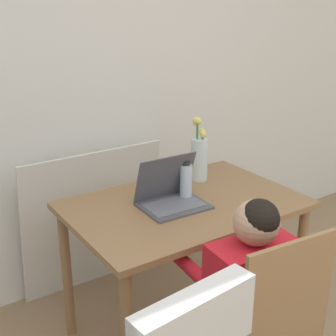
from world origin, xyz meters
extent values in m
cube|color=white|center=(0.00, 2.23, 1.25)|extent=(6.40, 0.05, 2.50)
cube|color=olive|center=(0.28, 1.45, 0.74)|extent=(1.11, 0.73, 0.03)
cylinder|color=olive|center=(0.79, 1.14, 0.36)|extent=(0.05, 0.05, 0.72)
cylinder|color=olive|center=(-0.22, 1.77, 0.36)|extent=(0.05, 0.05, 0.72)
cylinder|color=olive|center=(0.79, 1.77, 0.36)|extent=(0.05, 0.05, 0.72)
cube|color=olive|center=(0.17, 0.86, 0.44)|extent=(0.43, 0.43, 0.02)
cube|color=olive|center=(0.16, 0.67, 0.69)|extent=(0.38, 0.05, 0.49)
cube|color=beige|center=(-0.29, 0.61, 0.85)|extent=(0.40, 0.12, 0.20)
cube|color=red|center=(0.17, 0.86, 0.64)|extent=(0.35, 0.21, 0.39)
sphere|color=tan|center=(0.17, 0.86, 0.92)|extent=(0.17, 0.17, 0.17)
sphere|color=black|center=(0.17, 0.85, 0.94)|extent=(0.15, 0.15, 0.15)
cylinder|color=navy|center=(0.26, 1.00, 0.46)|extent=(0.11, 0.29, 0.09)
cylinder|color=navy|center=(0.11, 1.01, 0.46)|extent=(0.11, 0.29, 0.09)
cylinder|color=navy|center=(0.27, 1.13, 0.22)|extent=(0.08, 0.08, 0.45)
cylinder|color=red|center=(0.34, 1.06, 0.66)|extent=(0.08, 0.24, 0.06)
cylinder|color=red|center=(0.05, 1.08, 0.66)|extent=(0.08, 0.24, 0.06)
cube|color=#4C4C51|center=(0.21, 1.44, 0.76)|extent=(0.31, 0.25, 0.01)
cube|color=slate|center=(0.21, 1.44, 0.76)|extent=(0.27, 0.18, 0.00)
cube|color=#4C4C51|center=(0.21, 1.52, 0.88)|extent=(0.31, 0.09, 0.23)
cube|color=silver|center=(0.21, 1.52, 0.88)|extent=(0.28, 0.08, 0.20)
cylinder|color=silver|center=(0.52, 1.65, 0.87)|extent=(0.09, 0.09, 0.23)
cylinder|color=#3D7A38|center=(0.54, 1.66, 0.91)|extent=(0.01, 0.01, 0.22)
sphere|color=#EFDB66|center=(0.54, 1.66, 1.02)|extent=(0.03, 0.03, 0.03)
cylinder|color=#3D7A38|center=(0.52, 1.67, 0.94)|extent=(0.01, 0.01, 0.27)
sphere|color=#EFDB66|center=(0.52, 1.67, 1.07)|extent=(0.05, 0.05, 0.05)
cylinder|color=#3D7A38|center=(0.50, 1.65, 0.94)|extent=(0.01, 0.01, 0.28)
sphere|color=#EFDB66|center=(0.50, 1.65, 1.08)|extent=(0.03, 0.03, 0.03)
cylinder|color=#3D7A38|center=(0.53, 1.64, 0.90)|extent=(0.01, 0.01, 0.21)
sphere|color=#EFDB66|center=(0.53, 1.64, 1.01)|extent=(0.03, 0.03, 0.03)
cylinder|color=silver|center=(0.32, 1.49, 0.84)|extent=(0.06, 0.06, 0.17)
cylinder|color=#262628|center=(0.32, 1.49, 0.93)|extent=(0.04, 0.04, 0.02)
cube|color=silver|center=(0.09, 2.10, 0.44)|extent=(0.86, 0.14, 0.88)
camera|label=1|loc=(-0.93, -0.21, 1.69)|focal=50.00mm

